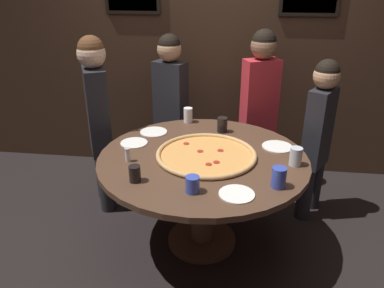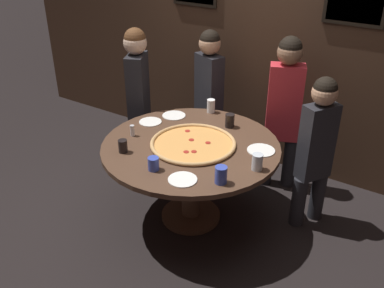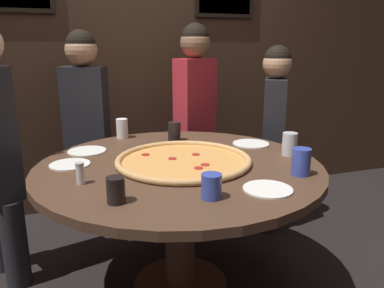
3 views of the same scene
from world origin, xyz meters
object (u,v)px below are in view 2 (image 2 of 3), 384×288
white_plate_beside_cup (183,179)px  giant_pizza (193,143)px  drink_cup_far_right (257,162)px  drink_cup_near_right (153,164)px  white_plate_left_side (174,116)px  dining_table (191,160)px  white_plate_far_back (150,122)px  drink_cup_near_left (211,106)px  white_plate_right_side (261,150)px  drink_cup_far_left (221,175)px  diner_side_right (138,93)px  diner_side_left (209,91)px  diner_far_left (316,145)px  condiment_shaker (132,131)px  drink_cup_front_edge (230,121)px  diner_centre_back (284,106)px  drink_cup_by_shaker (123,146)px

white_plate_beside_cup → giant_pizza: bearing=114.8°
drink_cup_far_right → white_plate_beside_cup: bearing=-131.9°
drink_cup_near_right → drink_cup_far_right: drink_cup_far_right is taller
white_plate_left_side → dining_table: bearing=-40.8°
dining_table → white_plate_far_back: (-0.53, 0.15, 0.15)m
drink_cup_near_left → white_plate_right_side: size_ratio=0.57×
drink_cup_far_left → diner_side_right: bearing=150.2°
white_plate_right_side → white_plate_left_side: bearing=170.6°
diner_side_left → drink_cup_far_left: bearing=147.4°
drink_cup_near_left → diner_far_left: 1.07m
giant_pizza → white_plate_left_side: size_ratio=3.26×
dining_table → white_plate_beside_cup: size_ratio=7.00×
drink_cup_near_right → drink_cup_far_left: size_ratio=0.79×
white_plate_right_side → giant_pizza: bearing=-157.1°
white_plate_left_side → white_plate_right_side: same height
drink_cup_far_left → condiment_shaker: (-0.98, 0.21, -0.01)m
condiment_shaker → diner_side_right: 0.72m
giant_pizza → diner_side_left: (-0.42, 0.93, 0.06)m
drink_cup_near_right → drink_cup_near_left: 1.13m
white_plate_beside_cup → white_plate_left_side: size_ratio=0.97×
dining_table → drink_cup_near_right: size_ratio=14.52×
white_plate_far_back → white_plate_right_side: bearing=3.7°
drink_cup_far_left → condiment_shaker: size_ratio=1.31×
white_plate_left_side → white_plate_far_back: bearing=-113.5°
dining_table → drink_cup_near_right: bearing=-91.5°
white_plate_far_back → drink_cup_front_edge: bearing=25.8°
dining_table → giant_pizza: size_ratio=2.08×
drink_cup_near_left → diner_side_left: (-0.20, 0.30, 0.01)m
drink_cup_near_left → diner_centre_back: size_ratio=0.09×
white_plate_far_back → drink_cup_far_left: bearing=-26.2°
white_plate_far_back → diner_centre_back: 1.23m
giant_pizza → white_plate_beside_cup: giant_pizza is taller
drink_cup_far_left → white_plate_beside_cup: drink_cup_far_left is taller
diner_far_left → white_plate_right_side: bearing=-16.8°
dining_table → giant_pizza: giant_pizza is taller
diner_side_left → white_plate_beside_cup: bearing=137.5°
drink_cup_by_shaker → diner_side_right: diner_side_right is taller
white_plate_beside_cup → white_plate_right_side: bearing=67.7°
drink_cup_by_shaker → white_plate_beside_cup: bearing=-7.0°
drink_cup_front_edge → diner_side_left: bearing=136.6°
diner_side_left → white_plate_right_side: bearing=165.1°
drink_cup_near_right → drink_cup_by_shaker: bearing=167.9°
drink_cup_near_right → diner_centre_back: size_ratio=0.07×
drink_cup_near_left → white_plate_far_back: size_ratio=0.63×
white_plate_right_side → condiment_shaker: bearing=-160.6°
giant_pizza → white_plate_left_side: giant_pizza is taller
drink_cup_far_right → white_plate_far_back: 1.17m
drink_cup_far_left → white_plate_beside_cup: (-0.24, -0.12, -0.06)m
dining_table → drink_cup_far_right: drink_cup_far_right is taller
diner_side_left → diner_far_left: (1.26, -0.41, -0.06)m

